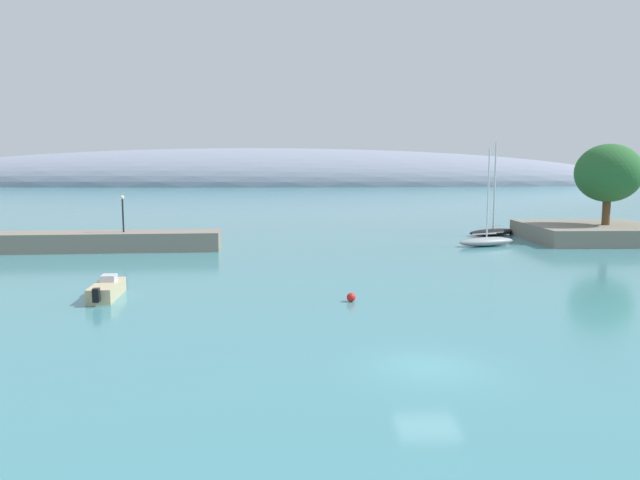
{
  "coord_description": "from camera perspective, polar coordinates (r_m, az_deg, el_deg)",
  "views": [
    {
      "loc": [
        -5.08,
        -22.91,
        8.07
      ],
      "look_at": [
        -3.65,
        21.54,
        2.45
      ],
      "focal_mm": 33.6,
      "sensor_mm": 36.0,
      "label": 1
    }
  ],
  "objects": [
    {
      "name": "sailboat_grey_near_shore",
      "position": [
        61.93,
        15.57,
        -0.06
      ],
      "size": [
        6.47,
        3.75,
        9.61
      ],
      "rotation": [
        0.0,
        0.0,
        0.33
      ],
      "color": "gray",
      "rests_on": "water"
    },
    {
      "name": "distant_ridge",
      "position": [
        241.39,
        -5.96,
        5.24
      ],
      "size": [
        306.55,
        54.89,
        29.06
      ],
      "primitive_type": "ellipsoid",
      "color": "gray",
      "rests_on": "ground"
    },
    {
      "name": "water",
      "position": [
        24.82,
        10.3,
        -11.9
      ],
      "size": [
        600.0,
        600.0,
        0.0
      ],
      "primitive_type": "plane",
      "color": "teal",
      "rests_on": "ground"
    },
    {
      "name": "breakwater_rocks",
      "position": [
        60.01,
        -20.33,
        -0.13
      ],
      "size": [
        22.81,
        5.37,
        1.78
      ],
      "primitive_type": "cube",
      "rotation": [
        0.0,
        0.0,
        0.06
      ],
      "color": "gray",
      "rests_on": "ground"
    },
    {
      "name": "sailboat_black_mid_mooring",
      "position": [
        71.53,
        16.16,
        0.85
      ],
      "size": [
        7.15,
        5.15,
        10.56
      ],
      "rotation": [
        0.0,
        0.0,
        0.46
      ],
      "color": "black",
      "rests_on": "water"
    },
    {
      "name": "mooring_buoy_red",
      "position": [
        35.62,
        2.98,
        -5.47
      ],
      "size": [
        0.53,
        0.53,
        0.53
      ],
      "primitive_type": "sphere",
      "color": "red",
      "rests_on": "water"
    },
    {
      "name": "harbor_lamp_post",
      "position": [
        58.9,
        -18.28,
        2.83
      ],
      "size": [
        0.36,
        0.36,
        3.44
      ],
      "color": "black",
      "rests_on": "breakwater_rocks"
    },
    {
      "name": "tree_clump_shore",
      "position": [
        69.96,
        25.78,
        5.75
      ],
      "size": [
        6.76,
        6.76,
        8.51
      ],
      "color": "brown",
      "rests_on": "shore_outcrop"
    },
    {
      "name": "shore_outcrop",
      "position": [
        70.18,
        24.54,
        0.65
      ],
      "size": [
        13.56,
        12.45,
        1.73
      ],
      "primitive_type": "cube",
      "color": "gray",
      "rests_on": "ground"
    },
    {
      "name": "motorboat_sand_foreground",
      "position": [
        38.87,
        -19.66,
        -4.48
      ],
      "size": [
        1.74,
        4.8,
        1.29
      ],
      "rotation": [
        0.0,
        0.0,
        1.65
      ],
      "color": "#C6B284",
      "rests_on": "water"
    }
  ]
}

